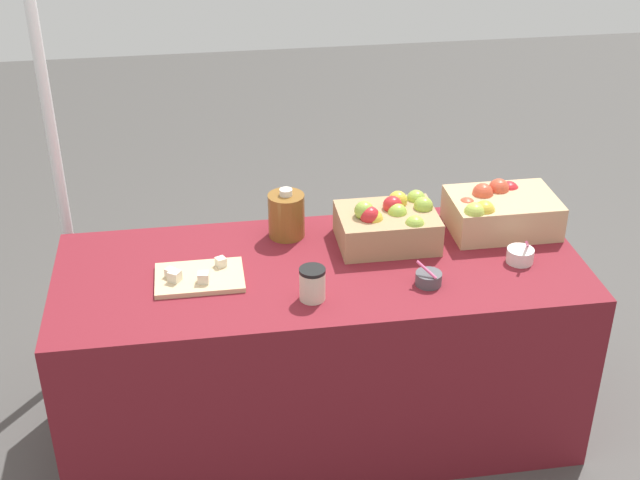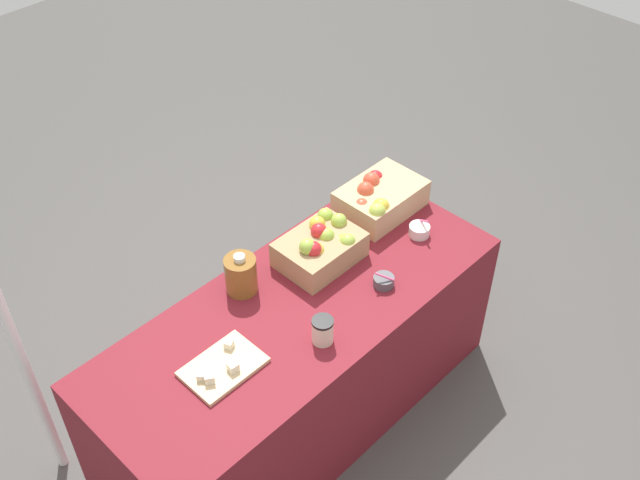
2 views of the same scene
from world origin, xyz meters
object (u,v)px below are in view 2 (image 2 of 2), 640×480
Objects in this scene: apple_crate_middle at (321,246)px; tent_pole at (1,308)px; cutting_board_front at (223,367)px; sample_bowl_near at (384,281)px; apple_crate_left at (379,198)px; coffee_cup at (323,330)px; sample_bowl_mid at (419,230)px; cider_jug at (241,274)px.

tent_pole reaches higher than apple_crate_middle.
sample_bowl_near is at bearing -10.63° from cutting_board_front.
apple_crate_left reaches higher than sample_bowl_near.
coffee_cup is 0.06× the size of tent_pole.
tent_pole is at bearing 138.75° from coffee_cup.
sample_bowl_mid reaches higher than sample_bowl_near.
tent_pole is at bearing 159.96° from apple_crate_middle.
cutting_board_front is 0.80m from sample_bowl_near.
tent_pole reaches higher than sample_bowl_mid.
sample_bowl_mid is 0.87m from cider_jug.
apple_crate_left is 0.82m from cider_jug.
tent_pole is at bearing 149.93° from sample_bowl_near.
apple_crate_left is at bearing -13.71° from tent_pole.
cutting_board_front is 0.44m from cider_jug.
apple_crate_left is 0.44m from apple_crate_middle.
sample_bowl_mid is 1.82m from tent_pole.
apple_crate_middle is 1.33m from tent_pole.
coffee_cup is (-0.78, -0.13, 0.03)m from sample_bowl_mid.
sample_bowl_mid is at bearing -21.86° from cider_jug.
coffee_cup is at bearing -41.25° from tent_pole.
sample_bowl_mid is 0.05× the size of tent_pole.
cutting_board_front is at bearing 154.81° from coffee_cup.
apple_crate_left is at bearing 89.40° from sample_bowl_mid.
cutting_board_front is 1.15m from sample_bowl_mid.
cider_jug reaches higher than sample_bowl_near.
sample_bowl_mid is at bearing -2.55° from cutting_board_front.
sample_bowl_mid is at bearing 14.74° from sample_bowl_near.
apple_crate_middle is at bearing 154.44° from sample_bowl_mid.
apple_crate_left is 0.20× the size of tent_pole.
sample_bowl_near is 0.62m from cider_jug.
cutting_board_front is at bearing -49.52° from tent_pole.
tent_pole is (-1.67, 0.66, 0.26)m from sample_bowl_mid.
sample_bowl_mid reaches higher than cutting_board_front.
sample_bowl_mid is at bearing -25.56° from apple_crate_middle.
tent_pole is at bearing 158.78° from cider_jug.
cutting_board_front is 2.62× the size of coffee_cup.
sample_bowl_mid is (0.37, 0.10, 0.00)m from sample_bowl_near.
apple_crate_middle is at bearing -174.66° from apple_crate_left.
sample_bowl_near is 0.47× the size of cider_jug.
sample_bowl_near is 0.82× the size of sample_bowl_mid.
tent_pole reaches higher than apple_crate_left.
apple_crate_middle reaches higher than sample_bowl_near.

